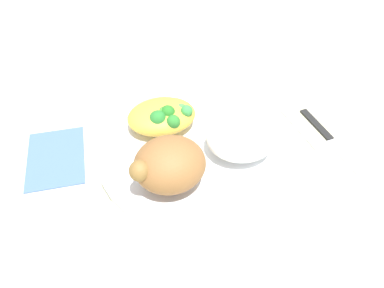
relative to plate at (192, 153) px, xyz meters
The scene contains 8 objects.
ground_plane 0.01m from the plate, ahead, with size 2.00×2.00×0.00m, color #BEBC94.
plate is the anchor object (origin of this frame).
roasted_chicken 0.09m from the plate, 49.06° to the left, with size 0.10×0.09×0.07m.
rice_pile 0.08m from the plate, 163.95° to the left, with size 0.10×0.09×0.05m, color white.
mac_cheese_with_broccoli 0.08m from the plate, 64.42° to the right, with size 0.11×0.08×0.05m.
fork 0.19m from the plate, behind, with size 0.03×0.14×0.01m.
knife 0.23m from the plate, behind, with size 0.03×0.19×0.01m.
napkin 0.21m from the plate, 15.36° to the right, with size 0.09×0.13×0.00m, color #47669E.
Camera 1 is at (0.12, 0.40, 0.43)m, focal length 36.23 mm.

